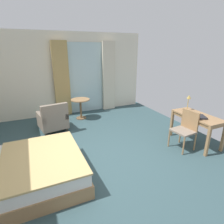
{
  "coord_description": "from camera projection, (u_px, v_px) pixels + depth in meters",
  "views": [
    {
      "loc": [
        -1.26,
        -3.25,
        2.3
      ],
      "look_at": [
        0.42,
        0.46,
        0.89
      ],
      "focal_mm": 29.77,
      "sensor_mm": 36.0,
      "label": 1
    }
  ],
  "objects": [
    {
      "name": "desk_chair",
      "position": [
        186.0,
        128.0,
        4.37
      ],
      "size": [
        0.48,
        0.52,
        0.93
      ],
      "color": "gray",
      "rests_on": "ground"
    },
    {
      "name": "closed_book",
      "position": [
        201.0,
        117.0,
        4.36
      ],
      "size": [
        0.31,
        0.35,
        0.04
      ],
      "primitive_type": "cube",
      "rotation": [
        0.0,
        0.0,
        -0.44
      ],
      "color": "#232328",
      "rests_on": "writing_desk"
    },
    {
      "name": "round_cafe_table",
      "position": [
        81.0,
        104.0,
        6.27
      ],
      "size": [
        0.62,
        0.62,
        0.68
      ],
      "color": "#9E754C",
      "rests_on": "ground"
    },
    {
      "name": "bed",
      "position": [
        19.0,
        173.0,
        3.2
      ],
      "size": [
        2.1,
        1.72,
        0.97
      ],
      "color": "#9E754C",
      "rests_on": "ground"
    },
    {
      "name": "balcony_glass_door",
      "position": [
        86.0,
        78.0,
        6.8
      ],
      "size": [
        1.32,
        0.02,
        2.5
      ],
      "primitive_type": "cube",
      "color": "silver",
      "rests_on": "ground"
    },
    {
      "name": "armchair_by_window",
      "position": [
        53.0,
        120.0,
        5.37
      ],
      "size": [
        0.84,
        0.85,
        0.86
      ],
      "color": "gray",
      "rests_on": "ground"
    },
    {
      "name": "wall_back",
      "position": [
        66.0,
        74.0,
        6.54
      ],
      "size": [
        5.76,
        0.12,
        2.84
      ],
      "primitive_type": "cube",
      "color": "silver",
      "rests_on": "ground"
    },
    {
      "name": "desk_lamp",
      "position": [
        189.0,
        100.0,
        4.82
      ],
      "size": [
        0.18,
        0.16,
        0.42
      ],
      "color": "tan",
      "rests_on": "writing_desk"
    },
    {
      "name": "writing_desk",
      "position": [
        197.0,
        119.0,
        4.57
      ],
      "size": [
        0.57,
        1.21,
        0.75
      ],
      "color": "#9E754C",
      "rests_on": "ground"
    },
    {
      "name": "curtain_panel_right",
      "position": [
        109.0,
        77.0,
        7.05
      ],
      "size": [
        0.49,
        0.1,
        2.55
      ],
      "primitive_type": "cube",
      "color": "beige",
      "rests_on": "ground"
    },
    {
      "name": "curtain_panel_left",
      "position": [
        62.0,
        80.0,
        6.36
      ],
      "size": [
        0.52,
        0.1,
        2.55
      ],
      "primitive_type": "cube",
      "color": "tan",
      "rests_on": "ground"
    },
    {
      "name": "ground",
      "position": [
        103.0,
        162.0,
        4.06
      ],
      "size": [
        6.16,
        7.41,
        0.1
      ],
      "primitive_type": "cube",
      "color": "#334C51"
    }
  ]
}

